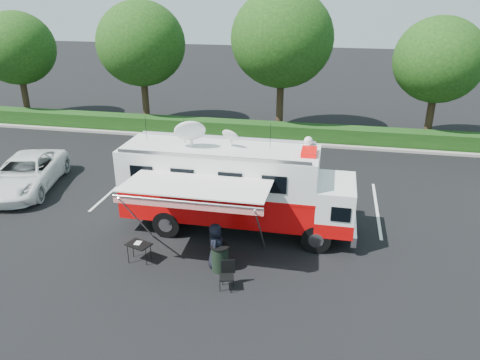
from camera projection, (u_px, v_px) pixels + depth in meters
The scene contains 10 objects.
ground_plane at pixel (237, 229), 18.41m from camera, with size 120.00×120.00×0.00m, color black.
back_border at pixel (300, 55), 27.94m from camera, with size 60.00×6.14×8.87m.
stall_lines at pixel (240, 197), 21.21m from camera, with size 24.12×5.50×0.01m.
command_truck at pixel (235, 187), 17.72m from camera, with size 8.86×2.44×4.26m.
awning at pixel (195, 189), 15.23m from camera, with size 4.84×2.51×2.92m.
white_suv at pixel (28, 189), 22.07m from camera, with size 2.58×5.59×1.55m, color white.
person at pixel (216, 267), 15.95m from camera, with size 0.80×0.52×1.63m, color black.
folding_table at pixel (139, 245), 16.06m from camera, with size 0.95×0.80×0.69m.
folding_chair at pixel (227, 272), 14.68m from camera, with size 0.55×0.57×0.93m.
trash_bin at pixel (220, 258), 15.62m from camera, with size 0.62×0.62×0.92m.
Camera 1 is at (3.36, -15.89, 8.88)m, focal length 35.00 mm.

